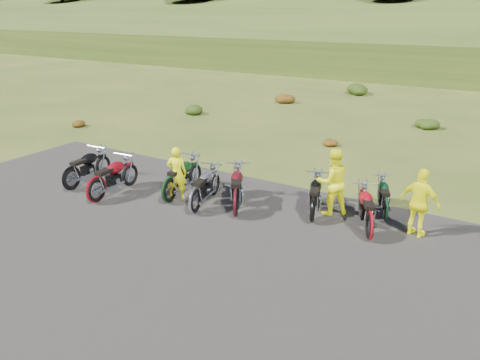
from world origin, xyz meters
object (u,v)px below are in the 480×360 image
Objects in this scene: motorcycle_0 at (73,191)px; motorcycle_3 at (196,214)px; person_middle at (177,174)px; motorcycle_7 at (384,221)px.

motorcycle_0 reaches higher than motorcycle_3.
motorcycle_0 is 1.01× the size of motorcycle_3.
motorcycle_0 is 3.62m from person_middle.
motorcycle_7 is at bearing 170.10° from person_middle.
motorcycle_3 is 1.48m from person_middle.
person_middle is at bearing 49.68° from motorcycle_3.
motorcycle_0 is at bearing -7.02° from person_middle.
person_middle reaches higher than motorcycle_7.
motorcycle_0 is 1.18× the size of motorcycle_7.
person_middle is (-5.79, -1.73, 0.82)m from motorcycle_7.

